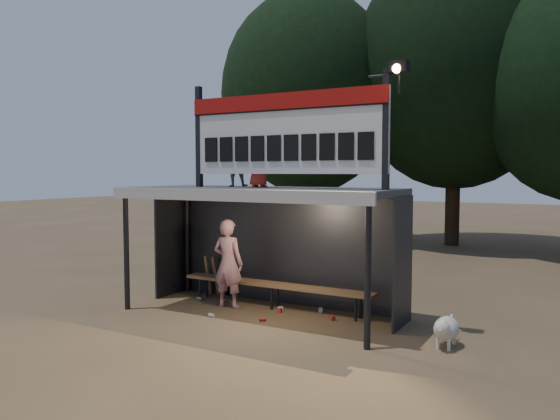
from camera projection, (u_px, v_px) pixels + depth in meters
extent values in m
plane|color=brown|center=(260.00, 314.00, 9.98)|extent=(80.00, 80.00, 0.00)
imported|color=silver|center=(228.00, 263.00, 10.46)|extent=(0.64, 0.44, 1.71)
imported|color=slate|center=(236.00, 161.00, 10.36)|extent=(0.58, 0.52, 0.98)
imported|color=#A9261A|center=(259.00, 162.00, 9.93)|extent=(0.47, 0.32, 0.91)
cube|color=#3F3F41|center=(259.00, 191.00, 9.82)|extent=(5.00, 2.00, 0.12)
cube|color=beige|center=(227.00, 195.00, 8.93)|extent=(5.10, 0.06, 0.20)
cylinder|color=black|center=(126.00, 252.00, 10.29)|extent=(0.10, 0.10, 2.20)
cylinder|color=black|center=(368.00, 275.00, 7.94)|extent=(0.10, 0.10, 2.20)
cylinder|color=black|center=(187.00, 241.00, 11.86)|extent=(0.10, 0.10, 2.20)
cylinder|color=black|center=(404.00, 258.00, 9.51)|extent=(0.10, 0.10, 2.20)
cube|color=black|center=(286.00, 248.00, 10.77)|extent=(5.00, 0.04, 2.20)
cube|color=black|center=(171.00, 243.00, 11.56)|extent=(0.04, 1.00, 2.20)
cube|color=black|center=(403.00, 262.00, 9.11)|extent=(0.04, 1.00, 2.20)
cylinder|color=black|center=(286.00, 195.00, 10.70)|extent=(5.00, 0.06, 0.06)
cube|color=black|center=(199.00, 137.00, 10.41)|extent=(0.10, 0.10, 1.90)
cube|color=black|center=(386.00, 130.00, 8.60)|extent=(0.10, 0.10, 1.90)
cube|color=silver|center=(284.00, 134.00, 9.50)|extent=(3.80, 0.08, 1.40)
cube|color=#A10F0B|center=(282.00, 101.00, 9.42)|extent=(3.80, 0.04, 0.28)
cube|color=black|center=(282.00, 110.00, 9.43)|extent=(3.80, 0.02, 0.03)
cube|color=black|center=(211.00, 150.00, 10.23)|extent=(0.27, 0.03, 0.45)
cube|color=black|center=(226.00, 149.00, 10.06)|extent=(0.27, 0.03, 0.45)
cube|color=black|center=(241.00, 149.00, 9.89)|extent=(0.27, 0.03, 0.45)
cube|color=black|center=(257.00, 149.00, 9.73)|extent=(0.27, 0.03, 0.45)
cube|color=black|center=(274.00, 148.00, 9.56)|extent=(0.27, 0.03, 0.45)
cube|color=black|center=(291.00, 148.00, 9.39)|extent=(0.27, 0.03, 0.45)
cube|color=black|center=(309.00, 147.00, 9.23)|extent=(0.27, 0.03, 0.45)
cube|color=black|center=(327.00, 147.00, 9.06)|extent=(0.27, 0.03, 0.45)
cube|color=black|center=(346.00, 146.00, 8.90)|extent=(0.27, 0.03, 0.45)
cube|color=black|center=(366.00, 146.00, 8.73)|extent=(0.27, 0.03, 0.45)
cylinder|color=black|center=(384.00, 75.00, 8.56)|extent=(0.50, 0.04, 0.04)
cylinder|color=black|center=(399.00, 84.00, 8.45)|extent=(0.04, 0.04, 0.30)
cube|color=black|center=(399.00, 67.00, 8.39)|extent=(0.30, 0.22, 0.18)
sphere|color=#FFD88C|center=(397.00, 68.00, 8.32)|extent=(0.14, 0.14, 0.14)
cube|color=olive|center=(275.00, 285.00, 10.42)|extent=(4.00, 0.35, 0.06)
cylinder|color=black|center=(200.00, 288.00, 11.17)|extent=(0.05, 0.05, 0.45)
cylinder|color=black|center=(207.00, 286.00, 11.37)|extent=(0.05, 0.05, 0.45)
cylinder|color=black|center=(272.00, 298.00, 10.33)|extent=(0.05, 0.05, 0.45)
cylinder|color=black|center=(278.00, 295.00, 10.54)|extent=(0.05, 0.05, 0.45)
cylinder|color=black|center=(356.00, 309.00, 9.50)|extent=(0.05, 0.05, 0.45)
cylinder|color=black|center=(361.00, 306.00, 9.71)|extent=(0.05, 0.05, 0.45)
cylinder|color=black|center=(308.00, 191.00, 20.50)|extent=(0.50, 0.50, 3.74)
ellipsoid|color=black|center=(308.00, 93.00, 20.24)|extent=(6.46, 6.46, 7.48)
cylinder|color=#2F2014|center=(453.00, 186.00, 19.34)|extent=(0.50, 0.50, 4.18)
ellipsoid|color=black|center=(455.00, 70.00, 19.05)|extent=(7.22, 7.22, 8.36)
ellipsoid|color=beige|center=(446.00, 329.00, 8.12)|extent=(0.36, 0.58, 0.36)
sphere|color=white|center=(442.00, 328.00, 7.87)|extent=(0.22, 0.22, 0.22)
cone|color=beige|center=(441.00, 331.00, 7.79)|extent=(0.10, 0.10, 0.10)
cone|color=beige|center=(438.00, 321.00, 7.87)|extent=(0.06, 0.06, 0.07)
cone|color=beige|center=(446.00, 321.00, 7.82)|extent=(0.06, 0.06, 0.07)
cylinder|color=beige|center=(438.00, 343.00, 8.02)|extent=(0.05, 0.05, 0.18)
cylinder|color=beige|center=(449.00, 345.00, 7.94)|extent=(0.05, 0.05, 0.18)
cylinder|color=beige|center=(443.00, 337.00, 8.33)|extent=(0.05, 0.05, 0.18)
cylinder|color=silver|center=(454.00, 338.00, 8.25)|extent=(0.05, 0.05, 0.18)
cylinder|color=beige|center=(451.00, 319.00, 8.38)|extent=(0.04, 0.16, 0.14)
cylinder|color=#A3784C|center=(208.00, 275.00, 11.53)|extent=(0.09, 0.27, 0.84)
cylinder|color=olive|center=(216.00, 276.00, 11.44)|extent=(0.09, 0.30, 0.83)
cylinder|color=black|center=(223.00, 277.00, 11.34)|extent=(0.07, 0.33, 0.83)
cylinder|color=olive|center=(231.00, 277.00, 11.24)|extent=(0.07, 0.35, 0.82)
cube|color=red|center=(280.00, 311.00, 10.08)|extent=(0.09, 0.11, 0.08)
cylinder|color=#B0B1B5|center=(200.00, 298.00, 11.09)|extent=(0.13, 0.08, 0.07)
cube|color=beige|center=(280.00, 309.00, 10.22)|extent=(0.12, 0.11, 0.08)
cylinder|color=red|center=(263.00, 319.00, 9.52)|extent=(0.13, 0.13, 0.07)
cube|color=silver|center=(321.00, 310.00, 10.14)|extent=(0.10, 0.12, 0.08)
cylinder|color=beige|center=(211.00, 315.00, 9.79)|extent=(0.13, 0.08, 0.07)
cube|color=#A02E1B|center=(332.00, 318.00, 9.59)|extent=(0.12, 0.11, 0.08)
cylinder|color=#BABAC0|center=(223.00, 301.00, 10.89)|extent=(0.09, 0.13, 0.07)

